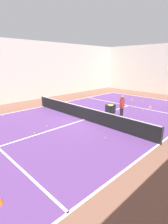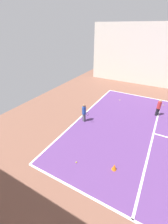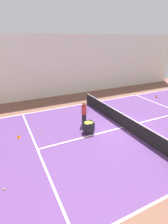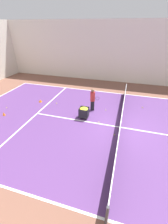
{
  "view_description": "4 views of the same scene",
  "coord_description": "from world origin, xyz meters",
  "views": [
    {
      "loc": [
        8.71,
        -8.58,
        4.15
      ],
      "look_at": [
        0.0,
        0.0,
        0.6
      ],
      "focal_mm": 28.0,
      "sensor_mm": 36.0,
      "label": 1
    },
    {
      "loc": [
        8.71,
        -6.32,
        5.9
      ],
      "look_at": [
        0.88,
        -10.67,
        0.74
      ],
      "focal_mm": 24.0,
      "sensor_mm": 36.0,
      "label": 2
    },
    {
      "loc": [
        -8.71,
        7.42,
        5.9
      ],
      "look_at": [
        1.71,
        2.29,
        0.97
      ],
      "focal_mm": 28.0,
      "sensor_mm": 36.0,
      "label": 3
    },
    {
      "loc": [
        -8.23,
        0.0,
        5.74
      ],
      "look_at": [
        0.44,
        2.59,
        0.47
      ],
      "focal_mm": 24.0,
      "sensor_mm": 36.0,
      "label": 4
    }
  ],
  "objects": [
    {
      "name": "tennis_ball_4",
      "position": [
        3.18,
        -1.48,
        0.04
      ],
      "size": [
        0.07,
        0.07,
        0.07
      ],
      "primitive_type": "sphere",
      "color": "yellow",
      "rests_on": "ground"
    },
    {
      "name": "court_playing_area",
      "position": [
        0.0,
        0.0,
        0.0
      ],
      "size": [
        11.15,
        22.25,
        0.0
      ],
      "color": "#563370",
      "rests_on": "ground"
    },
    {
      "name": "ball_cart",
      "position": [
        0.44,
        2.59,
        0.57
      ],
      "size": [
        0.59,
        0.63,
        0.8
      ],
      "color": "black",
      "rests_on": "ground"
    },
    {
      "name": "training_cone_1",
      "position": [
        1.8,
        6.91,
        0.11
      ],
      "size": [
        0.28,
        0.28,
        0.22
      ],
      "primitive_type": "cone",
      "color": "orange",
      "rests_on": "ground"
    },
    {
      "name": "tennis_ball_5",
      "position": [
        1.89,
        5.43,
        0.04
      ],
      "size": [
        0.07,
        0.07,
        0.07
      ],
      "primitive_type": "sphere",
      "color": "yellow",
      "rests_on": "ground"
    },
    {
      "name": "tennis_ball_1",
      "position": [
        -0.94,
        0.27,
        0.04
      ],
      "size": [
        0.07,
        0.07,
        0.07
      ],
      "primitive_type": "sphere",
      "color": "yellow",
      "rests_on": "ground"
    },
    {
      "name": "coach_at_net",
      "position": [
        1.71,
        2.28,
        1.01
      ],
      "size": [
        0.44,
        0.69,
        1.76
      ],
      "rotation": [
        0.0,
        0.0,
        -1.28
      ],
      "color": "black",
      "rests_on": "ground"
    },
    {
      "name": "training_cone_2",
      "position": [
        -0.93,
        8.29,
        0.14
      ],
      "size": [
        0.2,
        0.2,
        0.26
      ],
      "primitive_type": "cone",
      "color": "orange",
      "rests_on": "ground"
    },
    {
      "name": "line_sideline_left",
      "position": [
        -5.58,
        0.0,
        0.01
      ],
      "size": [
        0.1,
        22.25,
        0.0
      ],
      "primitive_type": "cube",
      "color": "white",
      "rests_on": "ground"
    },
    {
      "name": "tennis_ball_6",
      "position": [
        0.13,
        1.43,
        0.04
      ],
      "size": [
        0.07,
        0.07,
        0.07
      ],
      "primitive_type": "sphere",
      "color": "yellow",
      "rests_on": "ground"
    },
    {
      "name": "ground_plane",
      "position": [
        0.0,
        0.0,
        0.0
      ],
      "size": [
        33.33,
        33.33,
        0.0
      ],
      "primitive_type": "plane",
      "color": "brown"
    },
    {
      "name": "line_centre_service",
      "position": [
        0.0,
        0.0,
        0.01
      ],
      "size": [
        0.1,
        12.24,
        0.0
      ],
      "primitive_type": "cube",
      "color": "white",
      "rests_on": "ground"
    },
    {
      "name": "tennis_ball_11",
      "position": [
        1.94,
        1.25,
        0.04
      ],
      "size": [
        0.07,
        0.07,
        0.07
      ],
      "primitive_type": "sphere",
      "color": "yellow",
      "rests_on": "ground"
    },
    {
      "name": "tennis_ball_13",
      "position": [
        0.05,
        8.91,
        0.04
      ],
      "size": [
        0.07,
        0.07,
        0.07
      ],
      "primitive_type": "sphere",
      "color": "yellow",
      "rests_on": "ground"
    },
    {
      "name": "tennis_net",
      "position": [
        0.0,
        0.0,
        0.52
      ],
      "size": [
        11.45,
        0.1,
        1.0
      ],
      "color": "#2D2D33",
      "rests_on": "ground"
    },
    {
      "name": "line_service_far",
      "position": [
        0.0,
        6.12,
        0.01
      ],
      "size": [
        11.15,
        0.1,
        0.0
      ],
      "primitive_type": "cube",
      "color": "white",
      "rests_on": "ground"
    },
    {
      "name": "line_sideline_right",
      "position": [
        5.58,
        0.0,
        0.01
      ],
      "size": [
        0.1,
        22.25,
        0.0
      ],
      "primitive_type": "cube",
      "color": "white",
      "rests_on": "ground"
    },
    {
      "name": "hall_enclosure_right",
      "position": [
        9.19,
        0.0,
        3.15
      ],
      "size": [
        0.15,
        29.63,
        6.3
      ],
      "color": "silver",
      "rests_on": "ground"
    }
  ]
}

